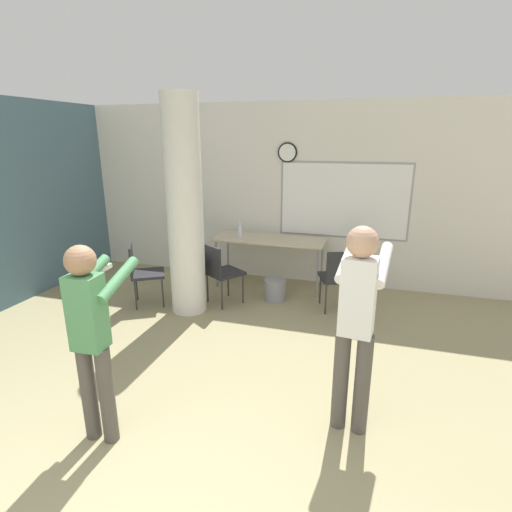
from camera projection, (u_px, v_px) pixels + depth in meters
The scene contains 10 objects.
wall_back at pixel (291, 194), 6.34m from camera, with size 8.00×0.15×2.80m.
support_pillar at pixel (185, 209), 5.09m from camera, with size 0.46×0.46×2.80m.
folding_table at pixel (270, 242), 6.15m from camera, with size 1.70×0.64×0.78m.
bottle_on_table at pixel (240, 231), 6.12m from camera, with size 0.07×0.07×0.28m.
waste_bin at pixel (275, 290), 5.78m from camera, with size 0.31×0.31×0.30m.
chair_table_right at pixel (338, 275), 5.31m from camera, with size 0.56×0.56×0.87m.
chair_near_pillar at pixel (142, 270), 5.52m from camera, with size 0.60×0.60×0.87m.
chair_table_left at pixel (220, 270), 5.54m from camera, with size 0.61×0.61×0.87m.
person_playing_front at pixel (92, 330), 2.91m from camera, with size 0.36×0.62×1.57m.
person_playing_side at pixel (357, 315), 3.01m from camera, with size 0.42×0.68×1.68m.
Camera 1 is at (1.31, -1.19, 2.28)m, focal length 28.00 mm.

